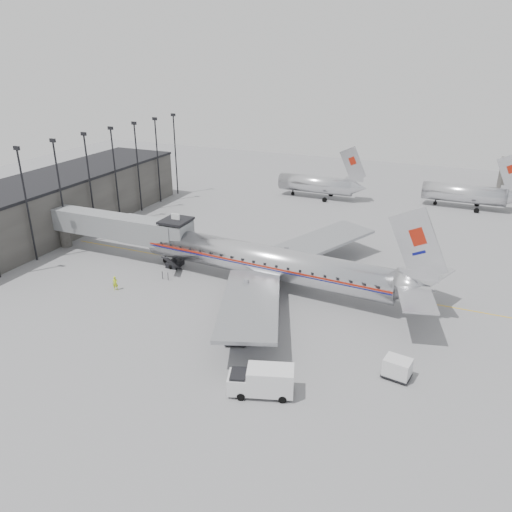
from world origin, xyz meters
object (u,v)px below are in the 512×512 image
(airliner, at_px, (270,262))
(service_van, at_px, (262,381))
(baggage_cart_white, at_px, (397,368))
(ramp_worker, at_px, (115,283))
(baggage_cart_navy, at_px, (236,336))

(airliner, bearing_deg, service_van, -66.06)
(baggage_cart_white, xyz_separation_m, ramp_worker, (-33.07, 4.18, -0.11))
(ramp_worker, bearing_deg, baggage_cart_navy, -44.18)
(baggage_cart_white, bearing_deg, airliner, 153.06)
(airliner, bearing_deg, baggage_cart_navy, -78.60)
(baggage_cart_navy, height_order, baggage_cart_white, baggage_cart_white)
(baggage_cart_white, bearing_deg, service_van, -136.58)
(service_van, distance_m, ramp_worker, 25.64)
(airliner, bearing_deg, baggage_cart_white, -32.31)
(airliner, distance_m, ramp_worker, 18.34)
(airliner, height_order, baggage_cart_white, airliner)
(airliner, xyz_separation_m, service_van, (6.91, -18.97, -1.78))
(baggage_cart_navy, bearing_deg, baggage_cart_white, -18.46)
(airliner, bearing_deg, ramp_worker, -149.67)
(service_van, bearing_deg, airliner, 92.08)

